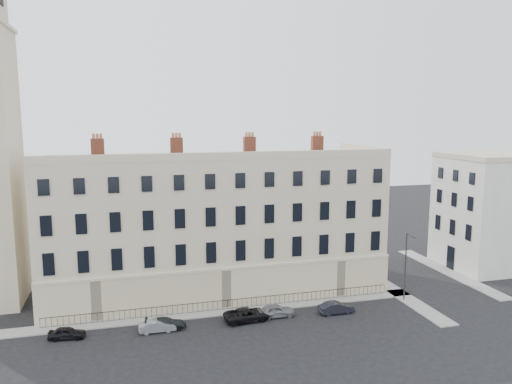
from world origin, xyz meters
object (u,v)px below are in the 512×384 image
at_px(car_b, 157,326).
at_px(streetlamp, 406,264).
at_px(car_a, 67,333).
at_px(car_e, 276,311).
at_px(car_c, 166,324).
at_px(car_f, 336,308).
at_px(car_d, 247,315).

bearing_deg(car_b, streetlamp, -88.16).
xyz_separation_m(car_a, car_e, (19.07, -0.23, 0.09)).
xyz_separation_m(car_c, car_e, (10.56, 0.04, 0.09)).
relative_size(car_a, car_f, 0.89).
height_order(car_b, car_e, car_e).
distance_m(car_d, car_e, 2.93).
bearing_deg(car_b, car_c, -66.34).
bearing_deg(car_a, car_b, -87.36).
xyz_separation_m(car_d, car_f, (8.95, -0.51, -0.04)).
bearing_deg(car_d, car_e, -91.64).
distance_m(car_c, car_d, 7.64).
xyz_separation_m(car_a, car_c, (8.51, -0.27, 0.00)).
xyz_separation_m(car_d, car_e, (2.93, 0.18, 0.01)).
height_order(car_a, streetlamp, streetlamp).
bearing_deg(car_d, streetlamp, -92.82).
distance_m(car_b, car_d, 8.41).
bearing_deg(car_e, car_d, 92.65).
distance_m(car_b, streetlamp, 25.94).
distance_m(car_a, car_e, 19.07).
distance_m(car_a, car_b, 7.76).
xyz_separation_m(car_b, car_e, (11.34, 0.38, 0.09)).
height_order(car_a, car_c, car_c).
relative_size(car_c, car_d, 0.83).
xyz_separation_m(car_a, streetlamp, (33.41, 0.28, 3.51)).
height_order(car_b, car_c, car_b).
relative_size(car_d, car_f, 1.26).
height_order(car_a, car_e, car_e).
relative_size(car_a, car_b, 0.95).
distance_m(car_a, car_f, 25.11).
relative_size(car_b, streetlamp, 0.45).
relative_size(car_b, car_d, 0.74).
relative_size(car_a, car_d, 0.71).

